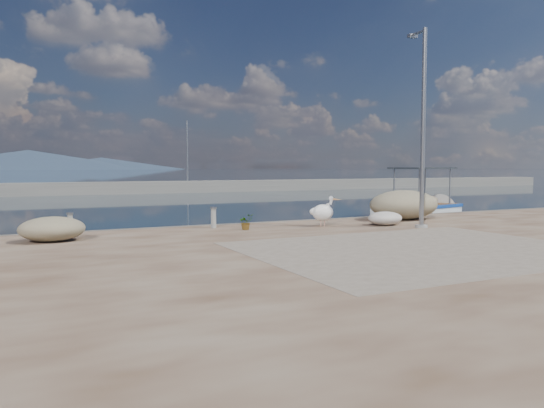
{
  "coord_description": "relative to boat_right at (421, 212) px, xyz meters",
  "views": [
    {
      "loc": [
        -8.61,
        -13.65,
        2.66
      ],
      "look_at": [
        0.0,
        3.8,
        1.3
      ],
      "focal_mm": 35.0,
      "sensor_mm": 36.0,
      "label": 1
    }
  ],
  "objects": [
    {
      "name": "potted_plant",
      "position": [
        -12.75,
        -5.45,
        0.53
      ],
      "size": [
        0.54,
        0.49,
        0.54
      ],
      "primitive_type": "imported",
      "rotation": [
        0.0,
        0.0,
        0.14
      ],
      "color": "#33722D",
      "rests_on": "quay"
    },
    {
      "name": "pelican",
      "position": [
        -9.78,
        -5.71,
        0.78
      ],
      "size": [
        1.15,
        0.81,
        1.11
      ],
      "rotation": [
        0.0,
        0.0,
        -0.41
      ],
      "color": "tan",
      "rests_on": "quay"
    },
    {
      "name": "net_pile_b",
      "position": [
        -18.95,
        -5.59,
        0.62
      ],
      "size": [
        1.86,
        1.45,
        0.72
      ],
      "primitive_type": "ellipsoid",
      "color": "tan",
      "rests_on": "quay"
    },
    {
      "name": "ground",
      "position": [
        -11.38,
        -8.5,
        -0.24
      ],
      "size": [
        1400.0,
        1400.0,
        0.0
      ],
      "primitive_type": "plane",
      "color": "#162635",
      "rests_on": "ground"
    },
    {
      "name": "bollard_near",
      "position": [
        -13.57,
        -4.46,
        0.66
      ],
      "size": [
        0.24,
        0.24,
        0.74
      ],
      "color": "gray",
      "rests_on": "quay"
    },
    {
      "name": "quay",
      "position": [
        -11.38,
        -14.5,
        0.01
      ],
      "size": [
        44.0,
        22.0,
        0.5
      ],
      "primitive_type": "cube",
      "color": "#513523",
      "rests_on": "ground"
    },
    {
      "name": "quay_patch",
      "position": [
        -10.38,
        -11.5,
        0.26
      ],
      "size": [
        9.0,
        7.0,
        0.01
      ],
      "primitive_type": "cube",
      "color": "gray",
      "rests_on": "quay"
    },
    {
      "name": "net_pile_d",
      "position": [
        -7.54,
        -6.44,
        0.51
      ],
      "size": [
        1.36,
        1.02,
        0.51
      ],
      "primitive_type": "ellipsoid",
      "color": "silver",
      "rests_on": "quay"
    },
    {
      "name": "bollard_far",
      "position": [
        -18.3,
        -3.9,
        0.63
      ],
      "size": [
        0.23,
        0.23,
        0.68
      ],
      "color": "gray",
      "rests_on": "quay"
    },
    {
      "name": "net_pile_c",
      "position": [
        -5.46,
        -5.02,
        0.86
      ],
      "size": [
        3.08,
        2.2,
        1.21
      ],
      "primitive_type": "ellipsoid",
      "color": "tan",
      "rests_on": "quay"
    },
    {
      "name": "breakwater",
      "position": [
        -11.38,
        31.5,
        0.36
      ],
      "size": [
        120.0,
        2.2,
        7.5
      ],
      "color": "gray",
      "rests_on": "ground"
    },
    {
      "name": "boat_right",
      "position": [
        0.0,
        0.0,
        0.0
      ],
      "size": [
        6.72,
        3.49,
        3.08
      ],
      "rotation": [
        0.0,
        0.0,
        0.23
      ],
      "color": "white",
      "rests_on": "ground"
    },
    {
      "name": "mountains",
      "position": [
        -6.98,
        641.5,
        9.27
      ],
      "size": [
        370.0,
        280.0,
        22.0
      ],
      "color": "#28384C",
      "rests_on": "ground"
    },
    {
      "name": "lamp_post",
      "position": [
        -6.89,
        -7.63,
        3.56
      ],
      "size": [
        0.44,
        0.96,
        7.0
      ],
      "color": "gray",
      "rests_on": "quay"
    }
  ]
}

